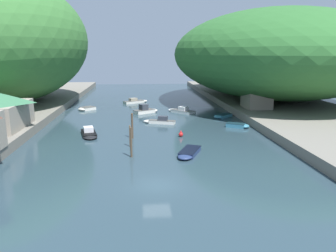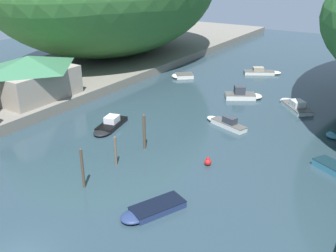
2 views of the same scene
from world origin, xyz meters
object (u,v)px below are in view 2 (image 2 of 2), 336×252
at_px(boathouse_shed, 31,76).
at_px(boat_mid_channel, 263,72).
at_px(boat_cabin_cruiser, 335,169).
at_px(boat_yellow_tender, 225,123).
at_px(person_on_quay, 49,91).
at_px(channel_buoy_near, 208,162).
at_px(boat_navy_launch, 182,76).
at_px(boat_open_rowboat, 295,105).
at_px(boat_small_dinghy, 150,210).
at_px(boat_near_quay, 110,125).
at_px(boat_far_right_bank, 244,95).

relative_size(boathouse_shed, boat_mid_channel, 1.73).
bearing_deg(boat_cabin_cruiser, boat_yellow_tender, -78.91).
bearing_deg(person_on_quay, channel_buoy_near, -87.98).
bearing_deg(person_on_quay, boat_navy_launch, -9.32).
height_order(boat_open_rowboat, person_on_quay, person_on_quay).
xyz_separation_m(boat_navy_launch, channel_buoy_near, (16.40, -23.05, 0.06)).
bearing_deg(channel_buoy_near, boat_small_dinghy, -91.63).
relative_size(boat_near_quay, boat_navy_launch, 1.48).
distance_m(boathouse_shed, boat_mid_channel, 35.76).
xyz_separation_m(boat_small_dinghy, boat_far_right_bank, (-4.08, 27.29, 0.25)).
distance_m(boat_near_quay, boat_far_right_bank, 19.19).
relative_size(boat_small_dinghy, person_on_quay, 3.06).
distance_m(boat_small_dinghy, channel_buoy_near, 8.47).
distance_m(boathouse_shed, boat_yellow_tender, 24.16).
height_order(boat_yellow_tender, boat_open_rowboat, boat_yellow_tender).
xyz_separation_m(channel_buoy_near, person_on_quay, (-22.79, 2.31, 1.90)).
distance_m(boat_navy_launch, boat_far_right_bank, 12.80).
bearing_deg(boat_near_quay, boat_cabin_cruiser, 174.75).
height_order(boat_yellow_tender, boat_cabin_cruiser, boat_yellow_tender).
height_order(boat_near_quay, boat_mid_channel, boat_near_quay).
bearing_deg(boat_near_quay, boat_mid_channel, -115.48).
height_order(boat_open_rowboat, boat_navy_launch, boat_open_rowboat).
height_order(boathouse_shed, boat_navy_launch, boathouse_shed).
xyz_separation_m(boat_navy_launch, person_on_quay, (-6.39, -20.75, 1.96)).
relative_size(boathouse_shed, boat_near_quay, 1.81).
relative_size(boat_cabin_cruiser, boat_small_dinghy, 0.74).
bearing_deg(boat_open_rowboat, channel_buoy_near, -138.52).
height_order(boathouse_shed, person_on_quay, boathouse_shed).
bearing_deg(channel_buoy_near, boat_navy_launch, 125.42).
relative_size(boat_cabin_cruiser, boat_far_right_bank, 0.74).
xyz_separation_m(boat_small_dinghy, channel_buoy_near, (0.24, 8.47, 0.10)).
distance_m(boat_cabin_cruiser, boat_small_dinghy, 16.63).
height_order(boat_small_dinghy, channel_buoy_near, channel_buoy_near).
xyz_separation_m(boat_small_dinghy, person_on_quay, (-22.55, 10.77, 2.00)).
bearing_deg(boat_yellow_tender, boat_near_quay, 144.44).
distance_m(boat_cabin_cruiser, boat_far_right_bank, 19.78).
bearing_deg(boat_cabin_cruiser, boathouse_shed, -55.33).
bearing_deg(boat_navy_launch, boathouse_shed, 115.68).
xyz_separation_m(boat_near_quay, boat_navy_launch, (-3.65, 21.47, -0.05)).
xyz_separation_m(boat_cabin_cruiser, boat_open_rowboat, (-7.28, 13.98, 0.05)).
relative_size(boat_mid_channel, boat_open_rowboat, 1.03).
bearing_deg(person_on_quay, boat_yellow_tender, -64.09).
bearing_deg(boat_far_right_bank, boat_near_quay, -57.27).
relative_size(boathouse_shed, boat_cabin_cruiser, 2.70).
bearing_deg(channel_buoy_near, boat_near_quay, 172.91).
relative_size(boat_open_rowboat, channel_buoy_near, 6.24).
height_order(boat_mid_channel, channel_buoy_near, boat_mid_channel).
distance_m(boat_near_quay, person_on_quay, 10.24).
bearing_deg(boat_yellow_tender, boathouse_shed, 126.22).
bearing_deg(boat_open_rowboat, boat_navy_launch, 126.21).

